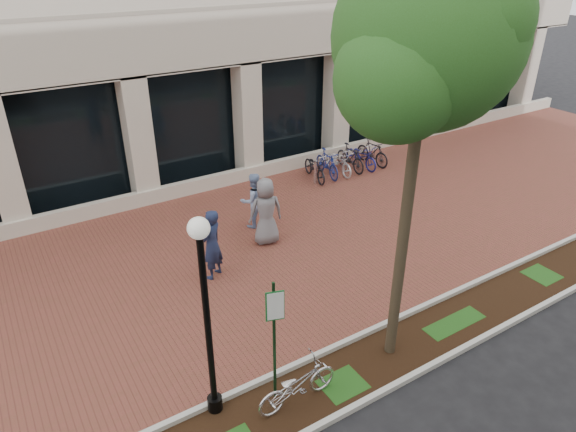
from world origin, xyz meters
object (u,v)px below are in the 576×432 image
locked_bicycle (297,385)px  bollard (315,172)px  pedestrian_left (212,245)px  bike_rack_cluster (344,160)px  pedestrian_right (266,211)px  street_tree (427,49)px  parking_sign (274,329)px  lamppost (206,311)px  pedestrian_mid (254,200)px

locked_bicycle → bollard: bearing=-37.7°
pedestrian_left → bike_rack_cluster: (7.21, 3.81, -0.48)m
locked_bicycle → bike_rack_cluster: 11.44m
pedestrian_left → pedestrian_right: size_ratio=0.96×
street_tree → locked_bicycle: 6.34m
pedestrian_left → bike_rack_cluster: size_ratio=0.55×
locked_bicycle → bollard: (6.07, 8.15, 0.02)m
parking_sign → lamppost: 1.33m
street_tree → locked_bicycle: bearing=-176.6°
street_tree → pedestrian_left: (-2.06, 4.55, -5.31)m
parking_sign → bollard: parking_sign is taller
lamppost → parking_sign: bearing=-16.9°
lamppost → pedestrian_left: lamppost is taller
parking_sign → pedestrian_right: parking_sign is taller
bollard → bike_rack_cluster: bearing=12.6°
street_tree → parking_sign: bearing=176.2°
parking_sign → street_tree: street_tree is taller
pedestrian_mid → bike_rack_cluster: size_ratio=0.50×
bike_rack_cluster → lamppost: bearing=-134.5°
street_tree → bollard: size_ratio=8.73×
lamppost → locked_bicycle: 2.42m
pedestrian_mid → pedestrian_right: (-0.17, -1.05, 0.13)m
pedestrian_mid → locked_bicycle: bearing=72.9°
parking_sign → bollard: size_ratio=2.91×
lamppost → pedestrian_left: (1.84, 4.02, -1.35)m
pedestrian_left → bollard: 6.62m
lamppost → pedestrian_mid: 7.28m
pedestrian_left → pedestrian_mid: size_ratio=1.11×
parking_sign → locked_bicycle: parking_sign is taller
locked_bicycle → bollard: size_ratio=1.86×
pedestrian_left → pedestrian_right: 2.20m
street_tree → locked_bicycle: size_ratio=4.69×
parking_sign → pedestrian_mid: size_ratio=1.53×
locked_bicycle → pedestrian_right: (2.49, 5.50, 0.55)m
parking_sign → bollard: 10.15m
lamppost → locked_bicycle: (1.40, -0.67, -1.86)m
pedestrian_right → locked_bicycle: bearing=78.1°
pedestrian_right → bike_rack_cluster: pedestrian_right is taller
parking_sign → locked_bicycle: 1.31m
street_tree → pedestrian_right: bearing=90.1°
pedestrian_left → parking_sign: bearing=49.0°
street_tree → pedestrian_right: size_ratio=3.99×
parking_sign → bollard: bearing=68.8°
lamppost → street_tree: 5.58m
pedestrian_left → pedestrian_mid: 2.89m
locked_bicycle → pedestrian_mid: size_ratio=0.98×
pedestrian_right → bollard: 4.49m
street_tree → pedestrian_right: 7.51m
street_tree → pedestrian_right: street_tree is taller
parking_sign → locked_bicycle: bearing=-31.7°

